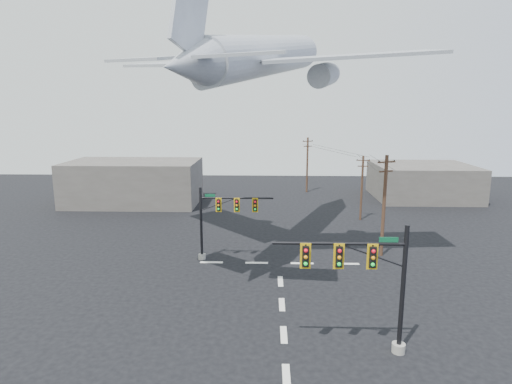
{
  "coord_description": "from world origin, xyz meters",
  "views": [
    {
      "loc": [
        -0.95,
        -23.67,
        13.62
      ],
      "look_at": [
        -1.84,
        5.0,
        7.8
      ],
      "focal_mm": 30.0,
      "sensor_mm": 36.0,
      "label": 1
    }
  ],
  "objects_px": {
    "utility_pole_c": "(307,164)",
    "signal_mast_far": "(219,219)",
    "signal_mast_near": "(370,282)",
    "utility_pole_a": "(384,204)",
    "airliner": "(265,57)",
    "utility_pole_b": "(362,187)"
  },
  "relations": [
    {
      "from": "signal_mast_far",
      "to": "utility_pole_c",
      "type": "bearing_deg",
      "value": 71.43
    },
    {
      "from": "signal_mast_near",
      "to": "signal_mast_far",
      "type": "bearing_deg",
      "value": 124.39
    },
    {
      "from": "signal_mast_near",
      "to": "airliner",
      "type": "bearing_deg",
      "value": 108.74
    },
    {
      "from": "signal_mast_near",
      "to": "utility_pole_b",
      "type": "xyz_separation_m",
      "value": [
        5.58,
        28.63,
        -0.14
      ]
    },
    {
      "from": "utility_pole_b",
      "to": "utility_pole_c",
      "type": "distance_m",
      "value": 17.65
    },
    {
      "from": "signal_mast_near",
      "to": "utility_pole_c",
      "type": "relative_size",
      "value": 0.86
    },
    {
      "from": "utility_pole_c",
      "to": "airliner",
      "type": "height_order",
      "value": "airliner"
    },
    {
      "from": "signal_mast_near",
      "to": "utility_pole_b",
      "type": "bearing_deg",
      "value": 78.97
    },
    {
      "from": "utility_pole_a",
      "to": "airliner",
      "type": "height_order",
      "value": "airliner"
    },
    {
      "from": "utility_pole_b",
      "to": "utility_pole_c",
      "type": "xyz_separation_m",
      "value": [
        -5.07,
        16.9,
        0.48
      ]
    },
    {
      "from": "utility_pole_a",
      "to": "utility_pole_c",
      "type": "xyz_separation_m",
      "value": [
        -4.36,
        29.53,
        -0.32
      ]
    },
    {
      "from": "signal_mast_far",
      "to": "utility_pole_a",
      "type": "bearing_deg",
      "value": 5.87
    },
    {
      "from": "signal_mast_near",
      "to": "utility_pole_c",
      "type": "height_order",
      "value": "utility_pole_c"
    },
    {
      "from": "utility_pole_a",
      "to": "utility_pole_c",
      "type": "distance_m",
      "value": 29.85
    },
    {
      "from": "signal_mast_near",
      "to": "utility_pole_a",
      "type": "height_order",
      "value": "utility_pole_a"
    },
    {
      "from": "signal_mast_near",
      "to": "signal_mast_far",
      "type": "xyz_separation_m",
      "value": [
        -9.91,
        14.48,
        -0.46
      ]
    },
    {
      "from": "signal_mast_near",
      "to": "signal_mast_far",
      "type": "distance_m",
      "value": 17.56
    },
    {
      "from": "utility_pole_c",
      "to": "signal_mast_far",
      "type": "bearing_deg",
      "value": -132.31
    },
    {
      "from": "airliner",
      "to": "utility_pole_b",
      "type": "bearing_deg",
      "value": -25.11
    },
    {
      "from": "utility_pole_a",
      "to": "utility_pole_b",
      "type": "xyz_separation_m",
      "value": [
        0.7,
        12.63,
        -0.8
      ]
    },
    {
      "from": "utility_pole_b",
      "to": "airliner",
      "type": "relative_size",
      "value": 0.25
    },
    {
      "from": "signal_mast_near",
      "to": "airliner",
      "type": "distance_m",
      "value": 23.02
    }
  ]
}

